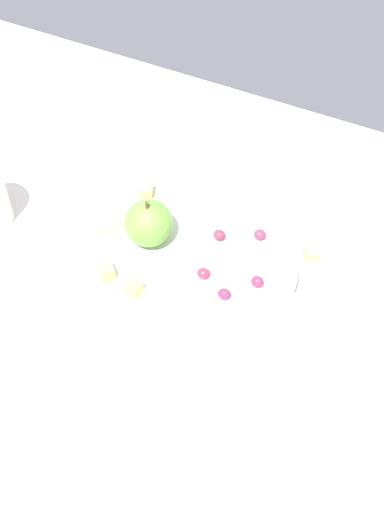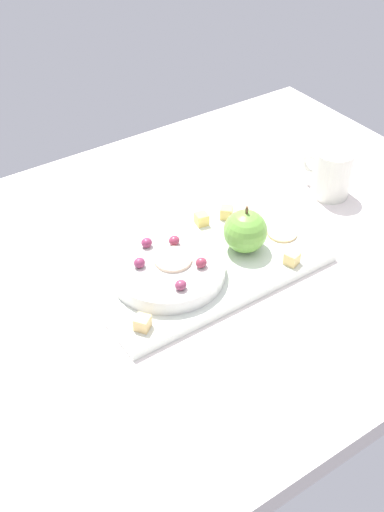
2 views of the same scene
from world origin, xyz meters
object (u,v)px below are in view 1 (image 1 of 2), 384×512
Objects in this scene: cheese_cube_2 at (133,288)px; cracker_0 at (105,218)px; cheese_cube_1 at (106,272)px; grape_2 at (260,235)px; grape_0 at (202,276)px; cheese_cube_0 at (311,252)px; grape_4 at (224,294)px; serving_dish at (234,271)px; grape_1 at (257,282)px; apple_whole at (148,223)px; cheese_cube_3 at (146,190)px; grape_3 at (219,235)px; platter at (189,270)px; apple_slice_0 at (228,263)px.

cracker_0 is (9.66, -10.07, -0.84)cm from cheese_cube_2.
grape_2 reaches higher than cheese_cube_1.
grape_0 is at bearing -165.54° from cheese_cube_1.
cheese_cube_0 is 15.62cm from grape_4.
serving_dish is 4.77cm from grape_1.
grape_4 is (-12.59, -2.77, 2.23)cm from cheese_cube_2.
apple_whole is 8.61cm from cheese_cube_3.
cheese_cube_0 is (-9.09, -7.64, -0.21)cm from serving_dish.
cheese_cube_0 is 0.41× the size of cracker_0.
grape_3 is at bearing 160.36° from cheese_cube_3.
cracker_0 reaches higher than platter.
cheese_cube_1 is at bearing 14.94° from grape_1.
grape_4 is at bearing 149.23° from platter.
platter is at bearing -40.13° from grape_0.
serving_dish is 11.87cm from cheese_cube_0.
serving_dish is at bearing 176.37° from apple_slice_0.
apple_slice_0 reaches higher than cheese_cube_3.
grape_0 is at bearing 93.18° from grape_3.
apple_slice_0 is (2.50, 6.04, -0.46)cm from grape_2.
serving_dish is 5.40cm from grape_0.
cracker_0 is 19.46cm from grape_0.
cheese_cube_1 is at bearing 118.35° from cracker_0.
cheese_cube_2 is 1.15× the size of grape_0.
apple_whole is 10.44cm from grape_3.
serving_dish is 9.99× the size of grape_0.
cheese_cube_2 reaches higher than platter.
grape_2 reaches higher than serving_dish.
cheese_cube_0 is at bearing -150.24° from cheese_cube_1.
cheese_cube_0 and cheese_cube_1 have the same top height.
cheese_cube_0 is at bearing -137.74° from grape_0.
platter is at bearing 11.40° from apple_slice_0.
apple_slice_0 is (-13.03, 1.44, -0.79)cm from apple_whole.
grape_3 reaches higher than cheese_cube_1.
cheese_cube_2 is 14.51cm from grape_3.
grape_3 is (-12.97, -10.83, 2.28)cm from cheese_cube_1.
cheese_cube_1 is (10.25, 6.09, 1.77)cm from platter.
cheese_cube_1 is 1.15× the size of grape_4.
grape_2 is 11.39cm from grape_4.
cheese_cube_1 is 17.44cm from apple_slice_0.
grape_1 reaches higher than cheese_cube_3.
grape_2 is at bearing -133.90° from cheese_cube_2.
serving_dish is at bearing 135.80° from grape_3.
cracker_0 is at bearing -5.39° from serving_dish.
grape_0 reaches higher than cheese_cube_1.
grape_0 is at bearing 139.87° from platter.
grape_3 is (-8.27, -11.71, 2.28)cm from cheese_cube_2.
grape_4 is (8.56, 12.88, 2.23)cm from cheese_cube_0.
cracker_0 is at bearing -18.15° from grape_4.
cheese_cube_3 is at bearing -7.70° from grape_2.
cheese_cube_2 is at bearing 36.52° from cheese_cube_0.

